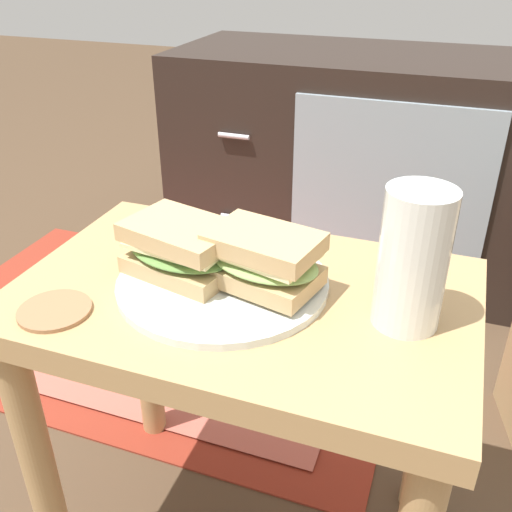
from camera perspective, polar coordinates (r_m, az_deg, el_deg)
side_table at (r=0.76m, az=-1.19°, el=-9.06°), size 0.56×0.36×0.46m
tv_cabinet at (r=1.62m, az=9.79°, el=9.01°), size 0.96×0.46×0.58m
area_rug at (r=1.43m, az=-9.62°, el=-6.86°), size 1.14×0.72×0.01m
plate at (r=0.71m, az=-3.38°, el=-2.70°), size 0.26×0.26×0.01m
sandwich_front at (r=0.71m, az=-7.36°, el=0.73°), size 0.16×0.13×0.07m
sandwich_back at (r=0.67m, az=0.66°, el=-0.50°), size 0.15×0.12×0.07m
beer_glass at (r=0.63m, az=15.16°, el=-0.76°), size 0.07×0.07×0.16m
coaster at (r=0.71m, az=-19.25°, el=-5.10°), size 0.08×0.08×0.01m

